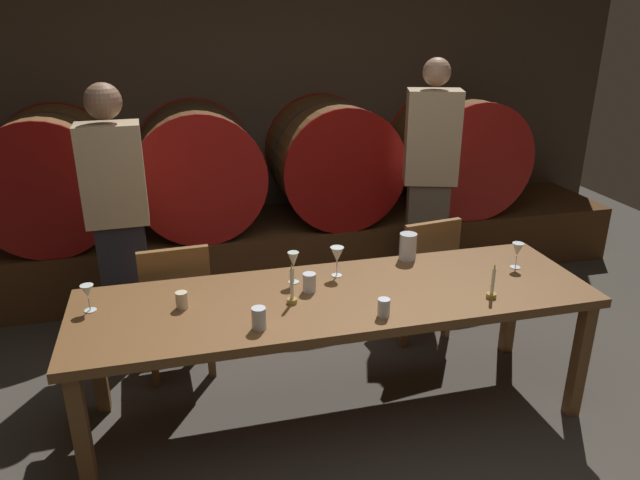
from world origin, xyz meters
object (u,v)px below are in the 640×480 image
cup_far_right (384,308)px  wine_glass_far_left (88,292)px  pitcher (408,246)px  chair_left (177,303)px  wine_barrel_far_left (52,178)px  cup_far_left (182,300)px  candle_right (492,289)px  cup_center_right (309,283)px  wine_glass_far_right (517,250)px  candle_left (292,292)px  wine_glass_center_right (337,255)px  cup_center_left (259,318)px  guest_left (118,219)px  wine_barrel_center_right (332,160)px  wine_barrel_far_right (456,152)px  chair_right (421,272)px  wine_barrel_center_left (197,168)px  guest_right (429,182)px  dining_table (337,305)px  wine_glass_center_left (293,261)px

cup_far_right → wine_glass_far_left: bearing=163.4°
cup_far_right → pitcher: bearing=58.8°
chair_left → wine_barrel_far_left: bearing=-61.2°
wine_glass_far_left → cup_far_left: size_ratio=1.62×
candle_right → cup_center_right: size_ratio=1.88×
pitcher → wine_glass_far_right: size_ratio=1.05×
chair_left → candle_left: size_ratio=4.00×
wine_glass_center_right → wine_glass_far_right: 1.04m
wine_barrel_far_left → cup_center_left: wine_barrel_far_left is taller
cup_far_left → wine_glass_far_right: bearing=0.8°
pitcher → guest_left: bearing=156.7°
wine_barrel_center_right → wine_barrel_far_right: bearing=0.0°
pitcher → cup_far_right: (-0.38, -0.63, -0.03)m
guest_left → candle_left: (0.89, -1.11, -0.09)m
wine_barrel_far_right → chair_right: bearing=-123.7°
wine_barrel_center_left → candle_right: size_ratio=5.11×
chair_right → cup_center_left: (-1.24, -0.92, 0.31)m
chair_left → guest_right: guest_right is taller
guest_left → cup_center_right: bearing=133.5°
dining_table → cup_center_right: bearing=152.0°
candle_left → cup_center_right: size_ratio=2.15×
wine_barrel_center_left → cup_center_right: bearing=-76.5°
wine_barrel_center_left → cup_far_right: (0.74, -2.24, -0.18)m
wine_glass_center_right → cup_far_right: wine_glass_center_right is taller
cup_center_left → chair_left: bearing=113.2°
cup_far_left → cup_center_right: size_ratio=0.84×
candle_right → wine_glass_far_left: size_ratio=1.38×
pitcher → cup_center_left: pitcher is taller
wine_barrel_far_left → wine_glass_center_left: 2.29m
wine_barrel_center_left → cup_far_left: wine_barrel_center_left is taller
wine_glass_center_left → wine_glass_center_right: bearing=5.4°
pitcher → chair_right: bearing=52.7°
wine_glass_center_left → pitcher: bearing=11.6°
candle_right → wine_barrel_center_left: bearing=121.6°
wine_barrel_far_right → dining_table: 2.57m
wine_barrel_far_right → candle_right: size_ratio=5.11×
pitcher → wine_glass_center_right: wine_glass_center_right is taller
wine_glass_center_right → wine_barrel_center_left: bearing=110.5°
guest_left → cup_center_right: 1.42m
guest_right → cup_center_right: bearing=61.9°
wine_barrel_far_left → pitcher: wine_barrel_far_left is taller
wine_barrel_center_right → wine_glass_far_right: 1.98m
wine_barrel_center_left → wine_glass_far_right: 2.53m
cup_center_right → cup_far_right: size_ratio=1.10×
chair_left → pitcher: size_ratio=5.49×
dining_table → chair_left: size_ratio=3.09×
candle_right → cup_center_left: (-1.22, -0.01, 0.00)m
dining_table → chair_right: size_ratio=3.09×
chair_left → cup_center_right: bearing=138.6°
dining_table → chair_right: (0.78, 0.67, -0.19)m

